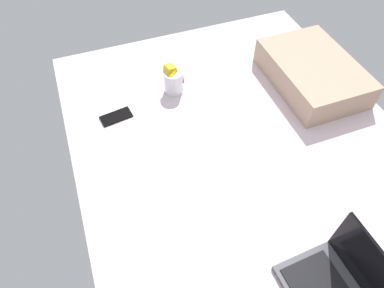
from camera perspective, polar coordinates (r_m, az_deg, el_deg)
bed_mattress at (r=154.98cm, az=8.38°, el=-2.79°), size 180.00×140.00×18.00cm
snack_cup at (r=166.99cm, az=-3.11°, el=10.42°), size 9.11×9.88×14.32cm
cell_phone at (r=161.36cm, az=-12.40°, el=4.44°), size 8.82×14.86×0.80cm
pillow at (r=180.26cm, az=19.26°, el=11.07°), size 52.00×36.00×13.00cm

